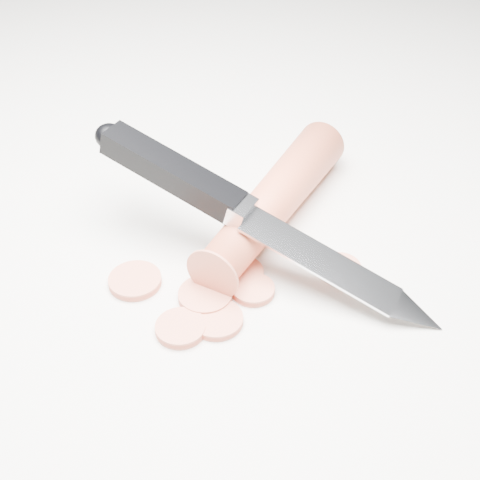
# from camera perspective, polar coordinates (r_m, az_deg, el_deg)

# --- Properties ---
(ground) EXTENTS (2.40, 2.40, 0.00)m
(ground) POSITION_cam_1_polar(r_m,az_deg,el_deg) (0.54, -1.55, 0.10)
(ground) COLOR silver
(ground) RESTS_ON ground
(carrot) EXTENTS (0.10, 0.20, 0.04)m
(carrot) POSITION_cam_1_polar(r_m,az_deg,el_deg) (0.55, 2.94, 3.39)
(carrot) COLOR #CF4F30
(carrot) RESTS_ON ground
(carrot_slice_0) EXTENTS (0.04, 0.04, 0.01)m
(carrot_slice_0) POSITION_cam_1_polar(r_m,az_deg,el_deg) (0.47, -5.09, -7.50)
(carrot_slice_0) COLOR #D4694C
(carrot_slice_0) RESTS_ON ground
(carrot_slice_1) EXTENTS (0.04, 0.04, 0.01)m
(carrot_slice_1) POSITION_cam_1_polar(r_m,az_deg,el_deg) (0.50, -8.95, -3.45)
(carrot_slice_1) COLOR #D4694C
(carrot_slice_1) RESTS_ON ground
(carrot_slice_2) EXTENTS (0.03, 0.03, 0.01)m
(carrot_slice_2) POSITION_cam_1_polar(r_m,az_deg,el_deg) (0.51, 0.11, -2.81)
(carrot_slice_2) COLOR #D4694C
(carrot_slice_2) RESTS_ON ground
(carrot_slice_3) EXTENTS (0.04, 0.04, 0.01)m
(carrot_slice_3) POSITION_cam_1_polar(r_m,az_deg,el_deg) (0.47, -2.01, -6.80)
(carrot_slice_3) COLOR #D4694C
(carrot_slice_3) RESTS_ON ground
(carrot_slice_4) EXTENTS (0.03, 0.03, 0.01)m
(carrot_slice_4) POSITION_cam_1_polar(r_m,az_deg,el_deg) (0.51, 8.54, -2.47)
(carrot_slice_4) COLOR #D4694C
(carrot_slice_4) RESTS_ON ground
(carrot_slice_5) EXTENTS (0.04, 0.04, 0.01)m
(carrot_slice_5) POSITION_cam_1_polar(r_m,az_deg,el_deg) (0.49, -2.98, -4.79)
(carrot_slice_5) COLOR #D4694C
(carrot_slice_5) RESTS_ON ground
(carrot_slice_6) EXTENTS (0.03, 0.03, 0.01)m
(carrot_slice_6) POSITION_cam_1_polar(r_m,az_deg,el_deg) (0.49, 1.13, -4.28)
(carrot_slice_6) COLOR #D4694C
(carrot_slice_6) RESTS_ON ground
(kitchen_knife) EXTENTS (0.29, 0.12, 0.09)m
(kitchen_knife) POSITION_cam_1_polar(r_m,az_deg,el_deg) (0.49, 1.81, 1.89)
(kitchen_knife) COLOR silver
(kitchen_knife) RESTS_ON ground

